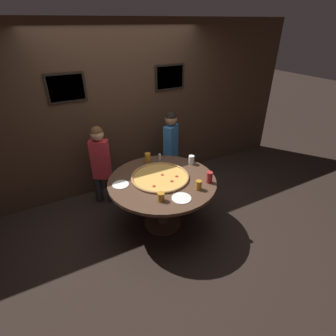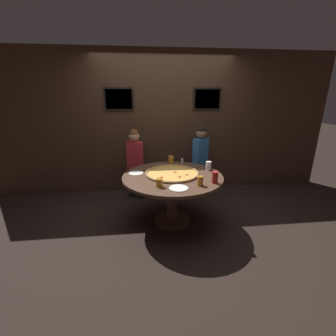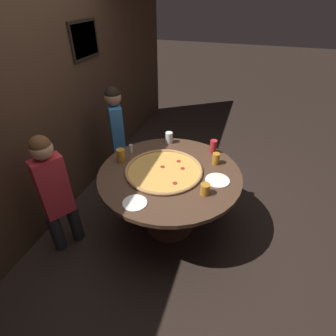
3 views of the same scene
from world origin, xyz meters
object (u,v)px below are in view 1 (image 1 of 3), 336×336
(drink_cup_front_edge, at_px, (191,160))
(diner_side_left, at_px, (171,145))
(giant_pizza, at_px, (160,177))
(drink_cup_by_shaker, at_px, (209,177))
(white_plate_left_side, at_px, (181,198))
(drink_cup_near_right, at_px, (148,158))
(dining_table, at_px, (162,189))
(condiment_shaker, at_px, (160,157))
(diner_side_right, at_px, (101,161))
(drink_cup_far_right, at_px, (161,197))
(white_plate_right_side, at_px, (121,185))
(drink_cup_beside_pizza, at_px, (199,185))

(drink_cup_front_edge, relative_size, diner_side_left, 0.10)
(giant_pizza, xyz_separation_m, drink_cup_by_shaker, (0.50, -0.40, 0.06))
(drink_cup_by_shaker, bearing_deg, white_plate_left_side, -165.12)
(giant_pizza, relative_size, drink_cup_near_right, 5.62)
(dining_table, distance_m, condiment_shaker, 0.59)
(diner_side_left, bearing_deg, giant_pizza, 18.45)
(diner_side_right, bearing_deg, drink_cup_far_right, 134.95)
(drink_cup_near_right, bearing_deg, condiment_shaker, -9.77)
(giant_pizza, xyz_separation_m, white_plate_right_side, (-0.52, 0.08, -0.01))
(giant_pizza, distance_m, condiment_shaker, 0.50)
(drink_cup_far_right, distance_m, diner_side_right, 1.37)
(drink_cup_beside_pizza, height_order, diner_side_right, diner_side_right)
(drink_cup_far_right, xyz_separation_m, white_plate_left_side, (0.23, -0.08, -0.05))
(drink_cup_front_edge, bearing_deg, condiment_shaker, 137.08)
(drink_cup_front_edge, relative_size, white_plate_left_side, 0.55)
(white_plate_left_side, height_order, diner_side_right, diner_side_right)
(drink_cup_far_right, bearing_deg, dining_table, 61.17)
(drink_cup_beside_pizza, bearing_deg, giant_pizza, 122.43)
(drink_cup_front_edge, distance_m, drink_cup_near_right, 0.63)
(drink_cup_beside_pizza, bearing_deg, condiment_shaker, 94.48)
(drink_cup_by_shaker, bearing_deg, drink_cup_near_right, 117.57)
(white_plate_left_side, bearing_deg, diner_side_right, 111.95)
(drink_cup_front_edge, bearing_deg, drink_cup_far_right, -143.56)
(white_plate_right_side, bearing_deg, diner_side_left, 33.32)
(condiment_shaker, relative_size, diner_side_right, 0.08)
(drink_cup_by_shaker, xyz_separation_m, diner_side_left, (0.12, 1.23, -0.07))
(diner_side_left, bearing_deg, drink_cup_front_edge, 51.01)
(drink_cup_front_edge, relative_size, condiment_shaker, 1.32)
(drink_cup_beside_pizza, xyz_separation_m, diner_side_right, (-0.85, 1.33, -0.08))
(giant_pizza, bearing_deg, drink_cup_front_edge, 12.88)
(drink_cup_far_right, distance_m, diner_side_left, 1.53)
(drink_cup_front_edge, bearing_deg, diner_side_right, 146.45)
(white_plate_left_side, distance_m, white_plate_right_side, 0.81)
(drink_cup_beside_pizza, bearing_deg, white_plate_left_side, -166.67)
(white_plate_right_side, bearing_deg, giant_pizza, -9.29)
(giant_pizza, height_order, white_plate_right_side, giant_pizza)
(dining_table, height_order, condiment_shaker, condiment_shaker)
(diner_side_left, bearing_deg, drink_cup_by_shaker, 49.64)
(dining_table, relative_size, white_plate_left_side, 6.07)
(giant_pizza, height_order, diner_side_right, diner_side_right)
(drink_cup_front_edge, bearing_deg, giant_pizza, -167.12)
(drink_cup_beside_pizza, xyz_separation_m, white_plate_left_side, (-0.28, -0.07, -0.06))
(giant_pizza, distance_m, diner_side_right, 1.03)
(giant_pizza, bearing_deg, drink_cup_near_right, 85.16)
(drink_cup_by_shaker, xyz_separation_m, drink_cup_near_right, (-0.46, 0.88, -0.01))
(drink_cup_beside_pizza, xyz_separation_m, drink_cup_front_edge, (0.28, 0.59, 0.00))
(condiment_shaker, bearing_deg, drink_cup_front_edge, -42.92)
(drink_cup_far_right, relative_size, drink_cup_beside_pizza, 0.87)
(white_plate_left_side, relative_size, diner_side_left, 0.18)
(condiment_shaker, xyz_separation_m, diner_side_right, (-0.77, 0.42, -0.07))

